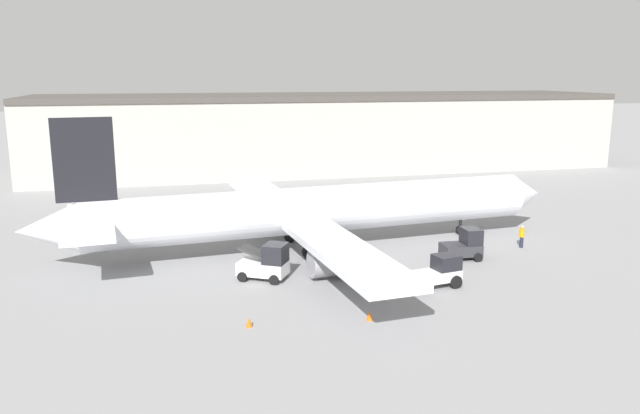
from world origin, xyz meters
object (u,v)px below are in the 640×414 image
at_px(belt_loader_truck, 267,263).
at_px(ground_crew_worker, 522,236).
at_px(baggage_tug, 464,245).
at_px(safety_cone_far, 249,322).
at_px(airplane, 308,211).
at_px(pushback_tug, 437,272).
at_px(safety_cone_near, 370,315).

bearing_deg(belt_loader_truck, ground_crew_worker, 38.07).
relative_size(baggage_tug, safety_cone_far, 5.18).
xyz_separation_m(airplane, belt_loader_truck, (-4.31, -6.44, -1.88)).
relative_size(ground_crew_worker, baggage_tug, 0.63).
xyz_separation_m(airplane, baggage_tug, (10.49, -5.32, -1.99)).
bearing_deg(pushback_tug, baggage_tug, 38.83).
xyz_separation_m(pushback_tug, safety_cone_far, (-12.47, -3.50, -0.69)).
bearing_deg(belt_loader_truck, safety_cone_far, -75.72).
height_order(pushback_tug, safety_cone_near, pushback_tug).
height_order(ground_crew_worker, baggage_tug, baggage_tug).
distance_m(airplane, baggage_tug, 11.93).
bearing_deg(airplane, safety_cone_near, -95.06).
bearing_deg(safety_cone_near, safety_cone_far, 173.86).
bearing_deg(pushback_tug, safety_cone_far, -174.53).
height_order(airplane, ground_crew_worker, airplane).
distance_m(safety_cone_near, safety_cone_far, 6.61).
height_order(pushback_tug, safety_cone_far, pushback_tug).
xyz_separation_m(ground_crew_worker, pushback_tug, (-10.29, -6.86, 0.01)).
xyz_separation_m(baggage_tug, safety_cone_far, (-17.00, -8.73, -0.75)).
distance_m(ground_crew_worker, pushback_tug, 12.37).
height_order(belt_loader_truck, pushback_tug, belt_loader_truck).
bearing_deg(ground_crew_worker, airplane, -61.11).
height_order(airplane, safety_cone_near, airplane).
xyz_separation_m(ground_crew_worker, baggage_tug, (-5.76, -1.63, 0.07)).
xyz_separation_m(airplane, pushback_tug, (5.96, -10.55, -2.05)).
distance_m(baggage_tug, belt_loader_truck, 14.84).
height_order(airplane, baggage_tug, airplane).
bearing_deg(safety_cone_far, airplane, 65.14).
xyz_separation_m(airplane, safety_cone_near, (0.06, -14.76, -2.74)).
height_order(safety_cone_near, safety_cone_far, same).
bearing_deg(belt_loader_truck, safety_cone_near, -31.86).
bearing_deg(safety_cone_near, ground_crew_worker, 34.37).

